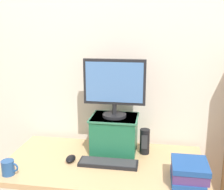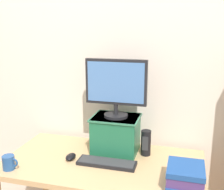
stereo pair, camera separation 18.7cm
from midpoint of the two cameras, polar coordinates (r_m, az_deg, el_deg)
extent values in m
cube|color=beige|center=(2.24, 3.79, 3.88)|extent=(7.00, 0.08, 2.60)
cube|color=tan|center=(1.99, 0.90, -13.83)|extent=(1.37, 0.72, 0.04)
cylinder|color=tan|center=(2.64, -11.39, -16.35)|extent=(0.05, 0.05, 0.74)
cube|color=#1E6642|center=(2.08, 3.39, -7.99)|extent=(0.32, 0.26, 0.27)
cube|color=#337A56|center=(2.04, 3.44, -4.63)|extent=(0.34, 0.27, 0.01)
cylinder|color=black|center=(2.03, 3.45, -4.20)|extent=(0.17, 0.17, 0.02)
cylinder|color=black|center=(2.02, 3.47, -2.92)|extent=(0.03, 0.03, 0.08)
cube|color=black|center=(1.97, 3.55, 2.64)|extent=(0.44, 0.04, 0.32)
cube|color=#4C7AB7|center=(1.95, 3.43, 2.53)|extent=(0.41, 0.00, 0.28)
cube|color=black|center=(1.94, 1.75, -13.72)|extent=(0.40, 0.12, 0.02)
cube|color=#333335|center=(1.93, 1.76, -13.39)|extent=(0.37, 0.11, 0.00)
ellipsoid|color=black|center=(2.02, -5.71, -12.43)|extent=(0.06, 0.10, 0.04)
cube|color=navy|center=(1.78, 17.36, -16.73)|extent=(0.19, 0.25, 0.04)
cube|color=#4C336B|center=(1.75, 17.76, -15.52)|extent=(0.20, 0.21, 0.06)
cube|color=navy|center=(1.73, 17.90, -14.15)|extent=(0.21, 0.23, 0.03)
cylinder|color=#234C84|center=(1.96, -17.69, -12.99)|extent=(0.08, 0.08, 0.09)
torus|color=#234C84|center=(1.93, -16.69, -13.08)|extent=(0.06, 0.01, 0.06)
cylinder|color=black|center=(2.07, 9.52, -9.60)|extent=(0.07, 0.07, 0.18)
cube|color=#2D2D30|center=(2.03, 9.42, -9.78)|extent=(0.04, 0.00, 0.10)
camera|label=1|loc=(0.09, -87.15, 0.71)|focal=45.00mm
camera|label=2|loc=(0.09, 92.85, -0.71)|focal=45.00mm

